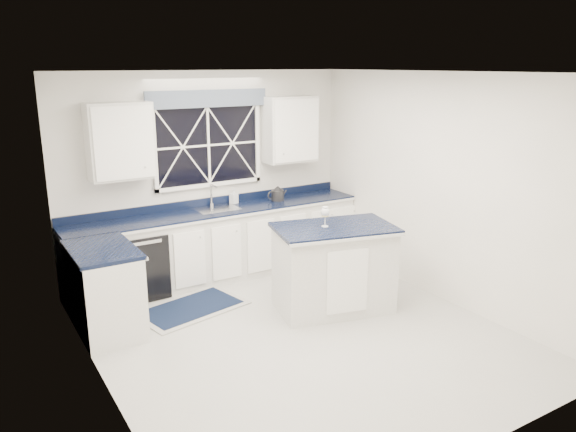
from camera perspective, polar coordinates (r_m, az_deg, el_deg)
ground at (r=6.10m, az=1.12°, el=-11.90°), size 4.50×4.50×0.00m
back_wall at (r=7.55m, az=-8.12°, el=4.16°), size 4.00×0.10×2.70m
base_cabinets at (r=7.24m, az=-8.77°, el=-3.72°), size 3.99×1.60×0.90m
countertop at (r=7.38m, az=-7.06°, el=0.52°), size 3.98×0.64×0.04m
dishwasher at (r=7.17m, az=-14.95°, el=-4.62°), size 0.60×0.58×0.82m
window at (r=7.43m, az=-8.11°, el=7.74°), size 1.65×0.09×1.26m
upper_cabinets at (r=7.31m, az=-7.74°, el=8.18°), size 3.10×0.34×0.90m
faucet at (r=7.51m, az=-7.72°, el=2.15°), size 0.05×0.20×0.30m
island at (r=6.52m, az=4.66°, el=-5.25°), size 1.49×1.10×1.00m
rug at (r=6.77m, az=-9.83°, el=-9.17°), size 1.36×0.99×0.02m
kettle at (r=7.78m, az=-1.07°, el=2.27°), size 0.29×0.19×0.21m
wine_glass at (r=6.30m, az=3.80°, el=0.32°), size 0.10×0.10×0.23m
soap_bottle at (r=7.65m, az=-5.53°, el=2.03°), size 0.11×0.12×0.20m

